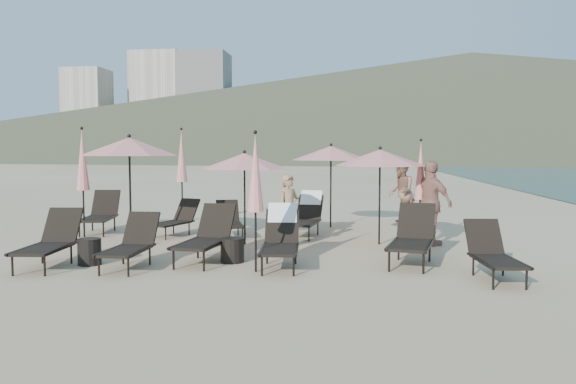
# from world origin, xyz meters

# --- Properties ---
(ground) EXTENTS (800.00, 800.00, 0.00)m
(ground) POSITION_xyz_m (0.00, 0.00, 0.00)
(ground) COLOR #D6BA8C
(ground) RESTS_ON ground
(volcanic_headland) EXTENTS (690.00, 690.00, 55.00)m
(volcanic_headland) POSITION_xyz_m (71.37, 302.62, 26.49)
(volcanic_headland) COLOR brown
(volcanic_headland) RESTS_ON ground
(hotel_skyline) EXTENTS (109.00, 82.00, 55.00)m
(hotel_skyline) POSITION_xyz_m (-93.62, 271.21, 24.18)
(hotel_skyline) COLOR beige
(hotel_skyline) RESTS_ON ground
(lounger_0) EXTENTS (0.83, 1.79, 1.00)m
(lounger_0) POSITION_xyz_m (-4.04, -0.59, 0.47)
(lounger_0) COLOR black
(lounger_0) RESTS_ON ground
(lounger_1) EXTENTS (0.65, 1.63, 0.93)m
(lounger_1) POSITION_xyz_m (-2.55, -0.48, 0.44)
(lounger_1) COLOR black
(lounger_1) RESTS_ON ground
(lounger_2) EXTENTS (0.86, 1.86, 1.04)m
(lounger_2) POSITION_xyz_m (-1.36, 0.21, 0.48)
(lounger_2) COLOR black
(lounger_2) RESTS_ON ground
(lounger_3) EXTENTS (0.78, 1.79, 1.09)m
(lounger_3) POSITION_xyz_m (0.09, 0.01, 0.52)
(lounger_3) COLOR black
(lounger_3) RESTS_ON ground
(lounger_4) EXTENTS (1.07, 1.96, 1.06)m
(lounger_4) POSITION_xyz_m (2.49, 0.50, 0.50)
(lounger_4) COLOR black
(lounger_4) RESTS_ON ground
(lounger_5) EXTENTS (0.76, 1.63, 0.91)m
(lounger_5) POSITION_xyz_m (3.68, -0.63, 0.42)
(lounger_5) COLOR black
(lounger_5) RESTS_ON ground
(lounger_6) EXTENTS (1.03, 1.93, 1.05)m
(lounger_6) POSITION_xyz_m (-5.14, 3.68, 0.49)
(lounger_6) COLOR black
(lounger_6) RESTS_ON ground
(lounger_7) EXTENTS (1.02, 1.63, 0.88)m
(lounger_7) POSITION_xyz_m (-3.03, 3.38, 0.41)
(lounger_7) COLOR black
(lounger_7) RESTS_ON ground
(lounger_8) EXTENTS (1.02, 1.59, 0.86)m
(lounger_8) POSITION_xyz_m (-1.65, 3.34, 0.40)
(lounger_8) COLOR black
(lounger_8) RESTS_ON ground
(lounger_9) EXTENTS (0.84, 1.80, 1.08)m
(lounger_9) POSITION_xyz_m (0.20, 3.79, 0.52)
(lounger_9) COLOR black
(lounger_9) RESTS_ON ground
(umbrella_open_0) EXTENTS (2.30, 2.30, 2.48)m
(umbrella_open_0) POSITION_xyz_m (-3.71, 2.26, 2.19)
(umbrella_open_0) COLOR black
(umbrella_open_0) RESTS_ON ground
(umbrella_open_1) EXTENTS (1.96, 1.96, 2.11)m
(umbrella_open_1) POSITION_xyz_m (-1.04, 2.26, 1.87)
(umbrella_open_1) COLOR black
(umbrella_open_1) RESTS_ON ground
(umbrella_open_2) EXTENTS (2.04, 2.04, 2.20)m
(umbrella_open_2) POSITION_xyz_m (1.95, 2.64, 1.94)
(umbrella_open_2) COLOR black
(umbrella_open_2) RESTS_ON ground
(umbrella_open_3) EXTENTS (2.15, 2.15, 2.31)m
(umbrella_open_3) POSITION_xyz_m (0.72, 5.37, 2.04)
(umbrella_open_3) COLOR black
(umbrella_open_3) RESTS_ON ground
(umbrella_closed_0) EXTENTS (0.28, 0.28, 2.44)m
(umbrella_closed_0) POSITION_xyz_m (-0.26, -0.58, 1.69)
(umbrella_closed_0) COLOR black
(umbrella_closed_0) RESTS_ON ground
(umbrella_closed_1) EXTENTS (0.28, 0.28, 2.37)m
(umbrella_closed_1) POSITION_xyz_m (2.85, 2.77, 1.65)
(umbrella_closed_1) COLOR black
(umbrella_closed_1) RESTS_ON ground
(umbrella_closed_2) EXTENTS (0.31, 0.31, 2.68)m
(umbrella_closed_2) POSITION_xyz_m (-5.16, 2.85, 1.86)
(umbrella_closed_2) COLOR black
(umbrella_closed_2) RESTS_ON ground
(umbrella_closed_3) EXTENTS (0.33, 0.33, 2.80)m
(umbrella_closed_3) POSITION_xyz_m (-3.72, 6.05, 1.95)
(umbrella_closed_3) COLOR black
(umbrella_closed_3) RESTS_ON ground
(side_table_0) EXTENTS (0.42, 0.42, 0.48)m
(side_table_0) POSITION_xyz_m (-3.40, -0.37, 0.24)
(side_table_0) COLOR black
(side_table_0) RESTS_ON ground
(side_table_1) EXTENTS (0.45, 0.45, 0.46)m
(side_table_1) POSITION_xyz_m (-0.85, 0.20, 0.23)
(side_table_1) COLOR black
(side_table_1) RESTS_ON ground
(beachgoer_a) EXTENTS (0.67, 0.69, 1.60)m
(beachgoer_a) POSITION_xyz_m (-0.00, 1.91, 0.80)
(beachgoer_a) COLOR #A38058
(beachgoer_a) RESTS_ON ground
(beachgoer_b) EXTENTS (0.74, 0.93, 1.86)m
(beachgoer_b) POSITION_xyz_m (2.68, 6.24, 0.93)
(beachgoer_b) COLOR #97654E
(beachgoer_b) RESTS_ON ground
(beachgoer_c) EXTENTS (1.09, 1.12, 1.89)m
(beachgoer_c) POSITION_xyz_m (3.08, 2.62, 0.94)
(beachgoer_c) COLOR #A8705F
(beachgoer_c) RESTS_ON ground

